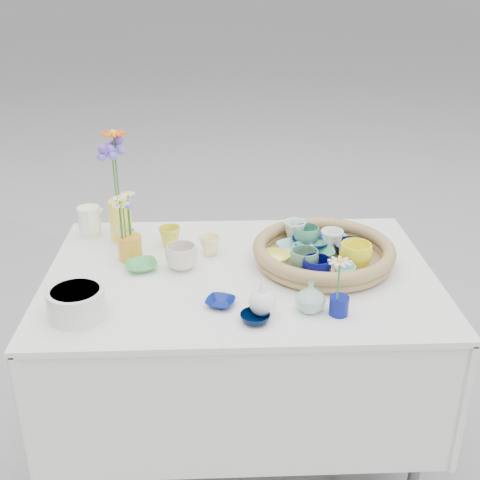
{
  "coord_description": "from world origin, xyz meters",
  "views": [
    {
      "loc": [
        -0.07,
        -1.74,
        1.68
      ],
      "look_at": [
        0.0,
        0.02,
        0.87
      ],
      "focal_mm": 45.0,
      "sensor_mm": 36.0,
      "label": 1
    }
  ],
  "objects_px": {
    "wicker_tray": "(323,253)",
    "bud_vase_seafoam": "(310,297)",
    "tall_vase_yellow": "(121,220)",
    "display_table": "(240,450)"
  },
  "relations": [
    {
      "from": "wicker_tray",
      "to": "tall_vase_yellow",
      "type": "distance_m",
      "value": 0.74
    },
    {
      "from": "wicker_tray",
      "to": "tall_vase_yellow",
      "type": "bearing_deg",
      "value": 162.44
    },
    {
      "from": "display_table",
      "to": "wicker_tray",
      "type": "bearing_deg",
      "value": 10.12
    },
    {
      "from": "bud_vase_seafoam",
      "to": "tall_vase_yellow",
      "type": "bearing_deg",
      "value": 139.59
    },
    {
      "from": "wicker_tray",
      "to": "bud_vase_seafoam",
      "type": "xyz_separation_m",
      "value": [
        -0.09,
        -0.3,
        0.01
      ]
    },
    {
      "from": "display_table",
      "to": "wicker_tray",
      "type": "xyz_separation_m",
      "value": [
        0.28,
        0.05,
        0.8
      ]
    },
    {
      "from": "display_table",
      "to": "bud_vase_seafoam",
      "type": "distance_m",
      "value": 0.87
    },
    {
      "from": "wicker_tray",
      "to": "bud_vase_seafoam",
      "type": "distance_m",
      "value": 0.31
    },
    {
      "from": "display_table",
      "to": "bud_vase_seafoam",
      "type": "bearing_deg",
      "value": -52.5
    },
    {
      "from": "display_table",
      "to": "bud_vase_seafoam",
      "type": "relative_size",
      "value": 13.65
    }
  ]
}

